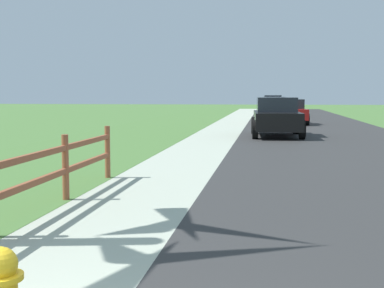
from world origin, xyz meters
name	(u,v)px	position (x,y,z in m)	size (l,w,h in m)	color
ground_plane	(244,128)	(0.00, 25.00, 0.00)	(120.00, 120.00, 0.00)	#497436
road_asphalt	(312,126)	(3.50, 27.00, 0.00)	(7.00, 66.00, 0.01)	#2F2F2F
curb_concrete	(191,125)	(-3.00, 27.00, 0.00)	(6.00, 66.00, 0.01)	#ADB6A1
grass_verge	(164,125)	(-4.50, 27.00, 0.01)	(5.00, 66.00, 0.00)	#497436
parked_suv_black	(277,117)	(1.52, 19.99, 0.80)	(2.15, 4.42, 1.59)	black
parked_car_red	(288,112)	(2.31, 29.12, 0.72)	(2.27, 4.38, 1.43)	maroon
parked_car_white	(274,107)	(1.64, 39.46, 0.76)	(2.19, 4.52, 1.50)	white
parked_car_silver	(272,103)	(1.63, 50.53, 0.81)	(2.15, 4.80, 1.59)	#B7BABF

